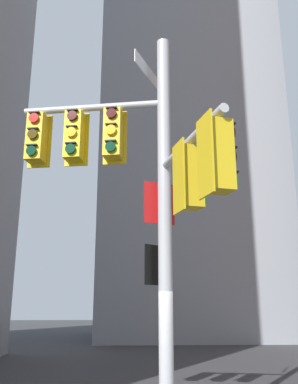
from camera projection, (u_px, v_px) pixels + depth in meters
name	position (u px, v px, depth m)	size (l,w,h in m)	color
building_mid_block	(183.00, 138.00, 34.45)	(12.85, 12.85, 31.36)	#9399A3
signal_pole_assembly	(137.00, 179.00, 7.51)	(3.64, 3.25, 7.54)	#B2B2B5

